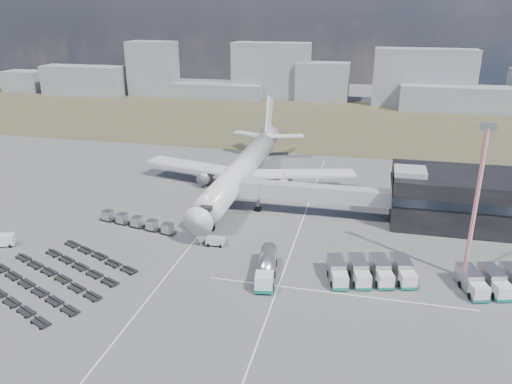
# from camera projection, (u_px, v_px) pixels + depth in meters

# --- Properties ---
(ground) EXTENTS (420.00, 420.00, 0.00)m
(ground) POSITION_uv_depth(u_px,v_px,m) (197.00, 252.00, 87.37)
(ground) COLOR #565659
(ground) RESTS_ON ground
(grass_strip) EXTENTS (420.00, 90.00, 0.01)m
(grass_strip) POSITION_uv_depth(u_px,v_px,m) (295.00, 120.00, 187.67)
(grass_strip) COLOR #453D29
(grass_strip) RESTS_ON ground
(lane_markings) EXTENTS (47.12, 110.00, 0.01)m
(lane_markings) POSITION_uv_depth(u_px,v_px,m) (255.00, 250.00, 88.01)
(lane_markings) COLOR silver
(lane_markings) RESTS_ON ground
(terminal) EXTENTS (30.40, 16.40, 11.00)m
(terminal) POSITION_uv_depth(u_px,v_px,m) (470.00, 198.00, 97.14)
(terminal) COLOR black
(terminal) RESTS_ON ground
(jet_bridge) EXTENTS (30.30, 3.80, 7.05)m
(jet_bridge) POSITION_uv_depth(u_px,v_px,m) (305.00, 192.00, 100.82)
(jet_bridge) COLOR #939399
(jet_bridge) RESTS_ON ground
(airliner) EXTENTS (51.59, 64.53, 17.62)m
(airliner) POSITION_uv_depth(u_px,v_px,m) (243.00, 168.00, 115.04)
(airliner) COLOR silver
(airliner) RESTS_ON ground
(skyline) EXTENTS (291.56, 26.97, 25.63)m
(skyline) POSITION_uv_depth(u_px,v_px,m) (341.00, 81.00, 218.95)
(skyline) COLOR gray
(skyline) RESTS_ON ground
(fuel_tanker) EXTENTS (4.23, 11.33, 3.57)m
(fuel_tanker) POSITION_uv_depth(u_px,v_px,m) (266.00, 267.00, 78.55)
(fuel_tanker) COLOR silver
(fuel_tanker) RESTS_ON ground
(pushback_tug) EXTENTS (3.34, 1.98, 1.47)m
(pushback_tug) POSITION_uv_depth(u_px,v_px,m) (216.00, 241.00, 89.50)
(pushback_tug) COLOR silver
(pushback_tug) RESTS_ON ground
(utility_van) EXTENTS (4.57, 3.34, 2.23)m
(utility_van) POSITION_uv_depth(u_px,v_px,m) (2.00, 241.00, 89.00)
(utility_van) COLOR silver
(utility_van) RESTS_ON ground
(catering_truck) EXTENTS (4.25, 7.35, 3.17)m
(catering_truck) POSITION_uv_depth(u_px,v_px,m) (274.00, 187.00, 113.94)
(catering_truck) COLOR silver
(catering_truck) RESTS_ON ground
(service_trucks_near) EXTENTS (14.20, 10.06, 2.85)m
(service_trucks_near) POSITION_uv_depth(u_px,v_px,m) (370.00, 271.00, 77.90)
(service_trucks_near) COLOR silver
(service_trucks_near) RESTS_ON ground
(service_trucks_far) EXTENTS (14.37, 10.37, 2.87)m
(service_trucks_far) POSITION_uv_depth(u_px,v_px,m) (506.00, 281.00, 74.97)
(service_trucks_far) COLOR silver
(service_trucks_far) RESTS_ON ground
(uld_row) EXTENTS (17.30, 5.50, 1.90)m
(uld_row) POSITION_uv_depth(u_px,v_px,m) (137.00, 222.00, 96.71)
(uld_row) COLOR black
(uld_row) RESTS_ON ground
(baggage_dollies) EXTENTS (27.00, 25.21, 0.70)m
(baggage_dollies) POSITION_uv_depth(u_px,v_px,m) (53.00, 276.00, 78.77)
(baggage_dollies) COLOR black
(baggage_dollies) RESTS_ON ground
(floodlight_mast) EXTENTS (2.39, 1.93, 25.02)m
(floodlight_mast) POSITION_uv_depth(u_px,v_px,m) (476.00, 204.00, 74.75)
(floodlight_mast) COLOR red
(floodlight_mast) RESTS_ON ground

